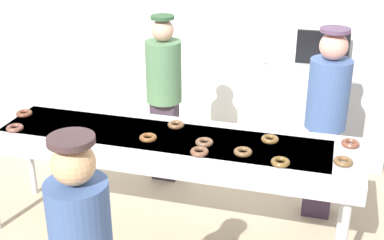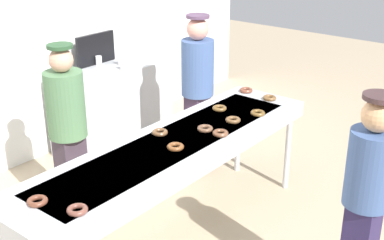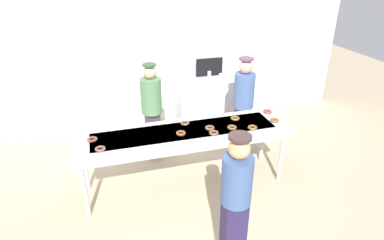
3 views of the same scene
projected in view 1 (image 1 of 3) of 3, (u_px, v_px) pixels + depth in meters
ground_plane at (165, 235)px, 4.37m from camera, size 16.00×16.00×0.00m
fryer_conveyor at (162, 144)px, 4.02m from camera, size 3.00×0.75×0.92m
chocolate_donut_0 at (204, 142)px, 3.85m from camera, size 0.19×0.19×0.04m
chocolate_donut_1 at (243, 152)px, 3.71m from camera, size 0.14×0.14×0.04m
chocolate_donut_2 at (176, 125)px, 4.13m from camera, size 0.19×0.19×0.04m
chocolate_donut_3 at (280, 162)px, 3.57m from camera, size 0.15×0.15×0.04m
chocolate_donut_4 at (15, 128)px, 4.08m from camera, size 0.14×0.14×0.04m
chocolate_donut_5 at (148, 138)px, 3.92m from camera, size 0.14×0.14×0.04m
chocolate_donut_6 at (350, 143)px, 3.83m from camera, size 0.17×0.17×0.04m
chocolate_donut_7 at (24, 113)px, 4.35m from camera, size 0.18×0.18×0.04m
chocolate_donut_8 at (199, 152)px, 3.71m from camera, size 0.14×0.14×0.04m
chocolate_donut_9 at (343, 161)px, 3.58m from camera, size 0.19×0.19×0.04m
chocolate_donut_10 at (270, 139)px, 3.90m from camera, size 0.14×0.14×0.04m
worker_baker at (326, 115)px, 4.29m from camera, size 0.34×0.34×1.68m
worker_assistant at (164, 91)px, 4.89m from camera, size 0.33×0.33×1.63m
prep_counter at (315, 113)px, 5.55m from camera, size 1.45×0.59×0.94m
paper_cup_0 at (319, 61)px, 5.51m from camera, size 0.07×0.07×0.11m
paper_cup_1 at (335, 68)px, 5.29m from camera, size 0.07×0.07×0.11m
paper_cup_2 at (261, 61)px, 5.50m from camera, size 0.07×0.07×0.11m
paper_cup_3 at (322, 72)px, 5.17m from camera, size 0.07×0.07×0.11m
menu_display at (323, 48)px, 5.50m from camera, size 0.55×0.04×0.36m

